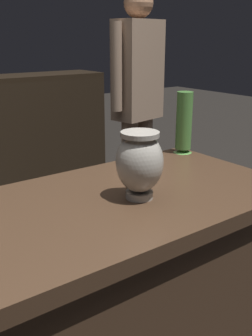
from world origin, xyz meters
name	(u,v)px	position (x,y,z in m)	size (l,w,h in m)	color
display_plinth	(114,303)	(0.00, 0.00, 0.40)	(1.20, 0.64, 0.80)	#382619
vase_centerpiece	(140,162)	(0.07, -0.05, 0.92)	(0.15, 0.15, 0.21)	gray
vase_tall_behind	(184,123)	(0.55, 0.25, 0.93)	(0.08, 0.08, 0.27)	#477A38
visitor_near_right	(138,96)	(0.95, 1.07, 0.92)	(0.46, 0.24, 1.57)	#846B56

